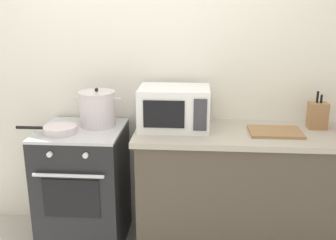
{
  "coord_description": "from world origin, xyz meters",
  "views": [
    {
      "loc": [
        0.48,
        -2.03,
        1.77
      ],
      "look_at": [
        0.28,
        0.6,
        1.0
      ],
      "focal_mm": 41.65,
      "sensor_mm": 36.0,
      "label": 1
    }
  ],
  "objects_px": {
    "stock_pot": "(97,109)",
    "cutting_board": "(275,132)",
    "stove": "(84,187)",
    "frying_pan": "(59,130)",
    "microwave": "(174,108)",
    "knife_block": "(318,115)"
  },
  "relations": [
    {
      "from": "stove",
      "to": "knife_block",
      "type": "height_order",
      "value": "knife_block"
    },
    {
      "from": "microwave",
      "to": "cutting_board",
      "type": "xyz_separation_m",
      "value": [
        0.71,
        -0.08,
        -0.14
      ]
    },
    {
      "from": "microwave",
      "to": "stock_pot",
      "type": "bearing_deg",
      "value": 178.53
    },
    {
      "from": "stove",
      "to": "knife_block",
      "type": "distance_m",
      "value": 1.8
    },
    {
      "from": "stove",
      "to": "cutting_board",
      "type": "bearing_deg",
      "value": 0.05
    },
    {
      "from": "stove",
      "to": "cutting_board",
      "type": "distance_m",
      "value": 1.46
    },
    {
      "from": "microwave",
      "to": "knife_block",
      "type": "distance_m",
      "value": 1.03
    },
    {
      "from": "stock_pot",
      "to": "microwave",
      "type": "bearing_deg",
      "value": -1.47
    },
    {
      "from": "stock_pot",
      "to": "cutting_board",
      "type": "xyz_separation_m",
      "value": [
        1.28,
        -0.09,
        -0.12
      ]
    },
    {
      "from": "stock_pot",
      "to": "frying_pan",
      "type": "bearing_deg",
      "value": -138.42
    },
    {
      "from": "stove",
      "to": "microwave",
      "type": "bearing_deg",
      "value": 6.7
    },
    {
      "from": "stove",
      "to": "stock_pot",
      "type": "relative_size",
      "value": 2.64
    },
    {
      "from": "cutting_board",
      "to": "knife_block",
      "type": "relative_size",
      "value": 1.32
    },
    {
      "from": "frying_pan",
      "to": "cutting_board",
      "type": "bearing_deg",
      "value": 4.11
    },
    {
      "from": "stock_pot",
      "to": "cutting_board",
      "type": "distance_m",
      "value": 1.29
    },
    {
      "from": "frying_pan",
      "to": "microwave",
      "type": "xyz_separation_m",
      "value": [
        0.79,
        0.19,
        0.12
      ]
    },
    {
      "from": "knife_block",
      "to": "stove",
      "type": "bearing_deg",
      "value": -175.26
    },
    {
      "from": "frying_pan",
      "to": "knife_block",
      "type": "relative_size",
      "value": 1.57
    },
    {
      "from": "frying_pan",
      "to": "knife_block",
      "type": "distance_m",
      "value": 1.84
    },
    {
      "from": "microwave",
      "to": "stove",
      "type": "bearing_deg",
      "value": -173.3
    },
    {
      "from": "stock_pot",
      "to": "microwave",
      "type": "relative_size",
      "value": 0.7
    },
    {
      "from": "microwave",
      "to": "cutting_board",
      "type": "distance_m",
      "value": 0.73
    }
  ]
}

